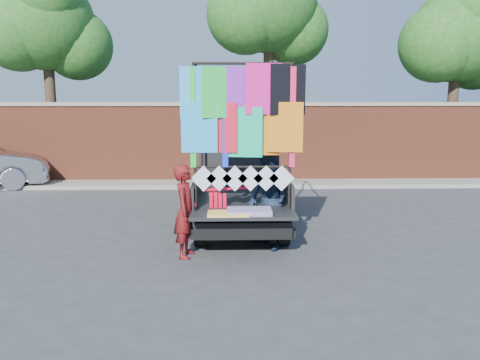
{
  "coord_description": "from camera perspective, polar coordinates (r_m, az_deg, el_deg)",
  "views": [
    {
      "loc": [
        -0.4,
        -8.26,
        2.7
      ],
      "look_at": [
        -0.19,
        0.04,
        1.26
      ],
      "focal_mm": 35.0,
      "sensor_mm": 36.0,
      "label": 1
    }
  ],
  "objects": [
    {
      "name": "woman",
      "position": [
        8.08,
        -6.65,
        -3.78
      ],
      "size": [
        0.46,
        0.64,
        1.62
      ],
      "primitive_type": "imported",
      "rotation": [
        0.0,
        0.0,
        1.44
      ],
      "color": "maroon",
      "rests_on": "ground"
    },
    {
      "name": "man",
      "position": [
        8.47,
        3.48,
        -2.5
      ],
      "size": [
        1.02,
        1.09,
        1.79
      ],
      "primitive_type": "imported",
      "rotation": [
        0.0,
        0.0,
        -1.04
      ],
      "color": "#152136",
      "rests_on": "ground"
    },
    {
      "name": "pickup_truck",
      "position": [
        10.65,
        -0.11,
        -0.26
      ],
      "size": [
        2.09,
        5.25,
        3.3
      ],
      "color": "black",
      "rests_on": "ground"
    },
    {
      "name": "ground",
      "position": [
        8.7,
        1.28,
        -8.26
      ],
      "size": [
        90.0,
        90.0,
        0.0
      ],
      "primitive_type": "plane",
      "color": "#38383A",
      "rests_on": "ground"
    },
    {
      "name": "curb",
      "position": [
        14.8,
        0.13,
        -0.46
      ],
      "size": [
        30.0,
        1.2,
        0.12
      ],
      "primitive_type": "cube",
      "color": "gray",
      "rests_on": "ground"
    },
    {
      "name": "tree_left",
      "position": [
        17.64,
        -22.63,
        16.96
      ],
      "size": [
        4.2,
        3.3,
        7.05
      ],
      "color": "#38281C",
      "rests_on": "ground"
    },
    {
      "name": "tree_mid",
      "position": [
        16.71,
        3.68,
        20.12
      ],
      "size": [
        4.2,
        3.3,
        7.73
      ],
      "color": "#38281C",
      "rests_on": "ground"
    },
    {
      "name": "brick_wall",
      "position": [
        15.33,
        0.06,
        4.67
      ],
      "size": [
        30.0,
        0.45,
        2.61
      ],
      "color": "brown",
      "rests_on": "ground"
    },
    {
      "name": "tree_right",
      "position": [
        18.31,
        25.15,
        15.35
      ],
      "size": [
        4.2,
        3.3,
        6.62
      ],
      "color": "#38281C",
      "rests_on": "ground"
    },
    {
      "name": "streamer_bundle",
      "position": [
        8.2,
        -2.19,
        -2.37
      ],
      "size": [
        0.92,
        0.26,
        0.65
      ],
      "color": "#FF0D31",
      "rests_on": "ground"
    }
  ]
}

